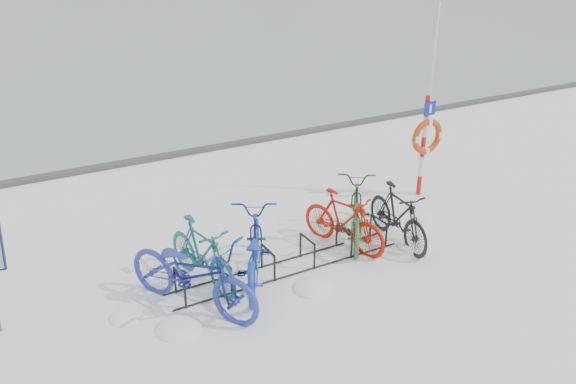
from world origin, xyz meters
The scene contains 11 objects.
ground centered at (0.00, 0.00, 0.00)m, with size 900.00×900.00×0.00m, color white.
quay_edge centered at (0.00, 5.90, 0.05)m, with size 400.00×0.25×0.10m, color #3F3F42.
bike_rack centered at (0.00, 0.00, 0.18)m, with size 4.00×0.48×0.46m.
lifebuoy_station centered at (3.80, 1.16, 1.28)m, with size 0.73×0.22×3.81m.
bike_0 centered at (-1.67, -0.23, 0.59)m, with size 0.78×2.25×1.18m, color #26339C.
bike_1 centered at (-1.32, 0.31, 0.53)m, with size 0.49×1.75×1.05m, color #155B61.
bike_2 centered at (-0.60, 0.02, 0.54)m, with size 0.72×2.06×1.08m, color #1E3A9E.
bike_3 centered at (1.19, 0.19, 0.51)m, with size 0.48×1.70×1.02m, color #B11807.
bike_4 centered at (1.56, 0.36, 0.52)m, with size 0.69×1.98×1.04m, color #305D2D.
bike_5 centered at (2.11, -0.12, 0.52)m, with size 0.49×1.74×1.05m, color black.
snow_drifts centered at (0.02, -0.29, 0.00)m, with size 6.15×1.69×0.22m.
Camera 1 is at (-3.79, -6.76, 4.78)m, focal length 35.00 mm.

